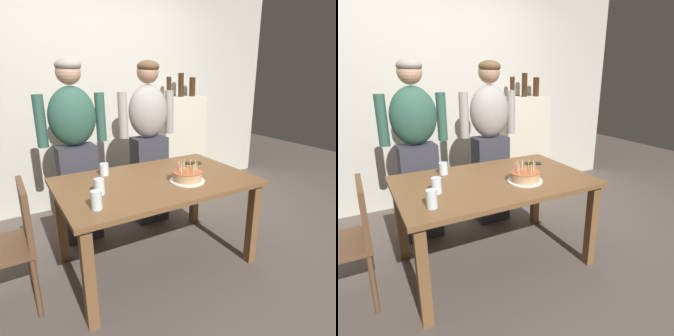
# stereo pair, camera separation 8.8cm
# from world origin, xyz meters

# --- Properties ---
(ground_plane) EXTENTS (10.00, 10.00, 0.00)m
(ground_plane) POSITION_xyz_m (0.00, 0.00, 0.00)
(ground_plane) COLOR #564C44
(back_wall) EXTENTS (5.20, 0.10, 2.60)m
(back_wall) POSITION_xyz_m (0.00, 1.55, 1.30)
(back_wall) COLOR beige
(back_wall) RESTS_ON ground_plane
(dining_table) EXTENTS (1.50, 0.96, 0.74)m
(dining_table) POSITION_xyz_m (0.00, 0.00, 0.64)
(dining_table) COLOR brown
(dining_table) RESTS_ON ground_plane
(birthday_cake) EXTENTS (0.27, 0.27, 0.16)m
(birthday_cake) POSITION_xyz_m (0.19, -0.16, 0.78)
(birthday_cake) COLOR white
(birthday_cake) RESTS_ON dining_table
(water_glass_near) EXTENTS (0.07, 0.07, 0.11)m
(water_glass_near) POSITION_xyz_m (-0.47, -0.07, 0.80)
(water_glass_near) COLOR silver
(water_glass_near) RESTS_ON dining_table
(water_glass_far) EXTENTS (0.07, 0.07, 0.12)m
(water_glass_far) POSITION_xyz_m (-0.56, -0.29, 0.80)
(water_glass_far) COLOR silver
(water_glass_far) RESTS_ON dining_table
(water_glass_side) EXTENTS (0.07, 0.07, 0.10)m
(water_glass_side) POSITION_xyz_m (-0.31, 0.31, 0.79)
(water_glass_side) COLOR silver
(water_glass_side) RESTS_ON dining_table
(cell_phone) EXTENTS (0.16, 0.12, 0.01)m
(cell_phone) POSITION_xyz_m (0.51, 0.20, 0.74)
(cell_phone) COLOR black
(cell_phone) RESTS_ON dining_table
(person_man_bearded) EXTENTS (0.61, 0.27, 1.66)m
(person_man_bearded) POSITION_xyz_m (-0.43, 0.71, 0.87)
(person_man_bearded) COLOR #33333D
(person_man_bearded) RESTS_ON ground_plane
(person_woman_cardigan) EXTENTS (0.61, 0.27, 1.66)m
(person_woman_cardigan) POSITION_xyz_m (0.31, 0.71, 0.87)
(person_woman_cardigan) COLOR #33333D
(person_woman_cardigan) RESTS_ON ground_plane
(dining_chair) EXTENTS (0.42, 0.42, 0.87)m
(dining_chair) POSITION_xyz_m (-1.04, 0.02, 0.52)
(dining_chair) COLOR brown
(dining_chair) RESTS_ON ground_plane
(shelf_cabinet) EXTENTS (0.63, 0.30, 1.55)m
(shelf_cabinet) POSITION_xyz_m (1.09, 1.33, 0.64)
(shelf_cabinet) COLOR beige
(shelf_cabinet) RESTS_ON ground_plane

